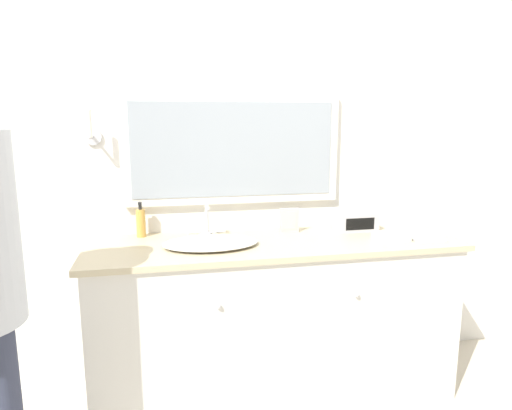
# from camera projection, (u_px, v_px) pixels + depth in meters

# --- Properties ---
(wall_back) EXTENTS (8.00, 0.18, 2.55)m
(wall_back) POSITION_uv_depth(u_px,v_px,m) (261.00, 162.00, 2.70)
(wall_back) COLOR white
(wall_back) RESTS_ON ground_plane
(vanity_counter) EXTENTS (1.98, 0.62, 0.89)m
(vanity_counter) POSITION_uv_depth(u_px,v_px,m) (274.00, 318.00, 2.53)
(vanity_counter) COLOR silver
(vanity_counter) RESTS_ON ground_plane
(sink_basin) EXTENTS (0.49, 0.37, 0.19)m
(sink_basin) POSITION_uv_depth(u_px,v_px,m) (211.00, 242.00, 2.35)
(sink_basin) COLOR silver
(sink_basin) RESTS_ON vanity_counter
(soap_bottle) EXTENTS (0.05, 0.05, 0.20)m
(soap_bottle) POSITION_uv_depth(u_px,v_px,m) (141.00, 222.00, 2.52)
(soap_bottle) COLOR gold
(soap_bottle) RESTS_ON vanity_counter
(appliance_box) EXTENTS (0.24, 0.12, 0.10)m
(appliance_box) POSITION_uv_depth(u_px,v_px,m) (356.00, 222.00, 2.67)
(appliance_box) COLOR #BCBCC1
(appliance_box) RESTS_ON vanity_counter
(picture_frame) EXTENTS (0.11, 0.01, 0.14)m
(picture_frame) POSITION_uv_depth(u_px,v_px,m) (289.00, 221.00, 2.61)
(picture_frame) COLOR #B2B2B7
(picture_frame) RESTS_ON vanity_counter
(hand_towel_near_sink) EXTENTS (0.19, 0.10, 0.05)m
(hand_towel_near_sink) POSITION_uv_depth(u_px,v_px,m) (391.00, 237.00, 2.45)
(hand_towel_near_sink) COLOR silver
(hand_towel_near_sink) RESTS_ON vanity_counter
(metal_tray) EXTENTS (0.17, 0.11, 0.01)m
(metal_tray) POSITION_uv_depth(u_px,v_px,m) (428.00, 239.00, 2.46)
(metal_tray) COLOR silver
(metal_tray) RESTS_ON vanity_counter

